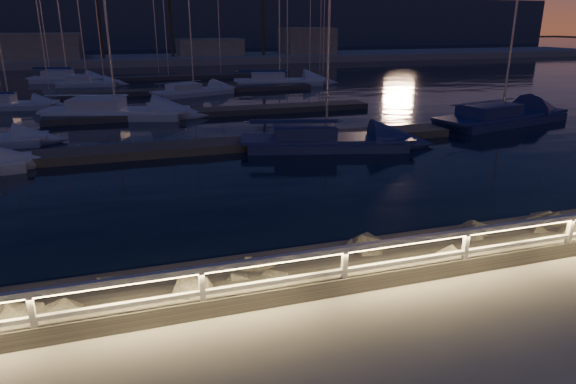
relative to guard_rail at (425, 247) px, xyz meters
name	(u,v)px	position (x,y,z in m)	size (l,w,h in m)	color
ground	(425,278)	(0.07, 0.00, -0.77)	(400.00, 400.00, 0.00)	gray
harbor_water	(205,108)	(0.07, 31.22, -1.74)	(400.00, 440.00, 0.60)	black
guard_rail	(425,247)	(0.00, 0.00, 0.00)	(44.11, 0.12, 1.06)	silver
riprap	(416,253)	(0.89, 1.71, -1.04)	(40.43, 2.89, 1.39)	#676458
floating_docks	(202,99)	(0.07, 32.50, -1.17)	(22.00, 36.00, 0.40)	#564D47
far_shore	(158,57)	(-0.06, 74.05, -0.48)	(160.00, 14.00, 5.20)	gray
distant_hills	(44,24)	(-22.06, 133.69, 3.96)	(230.00, 37.50, 18.00)	#374356
sailboat_c	(322,140)	(3.34, 14.65, -0.93)	(8.81, 4.56, 14.40)	navy
sailboat_d	(499,116)	(16.31, 17.35, -0.91)	(10.22, 5.09, 16.66)	navy
sailboat_g	(112,111)	(-6.73, 26.78, -0.90)	(9.69, 5.21, 15.85)	silver
sailboat_i	(86,82)	(-9.24, 45.83, -0.98)	(6.24, 2.63, 10.37)	silver
sailboat_j	(7,104)	(-14.01, 32.98, -0.98)	(6.75, 3.09, 11.11)	silver
sailboat_k	(192,91)	(-0.21, 36.14, -0.97)	(7.60, 4.64, 12.52)	silver
sailboat_l	(277,80)	(9.04, 41.30, -0.93)	(9.46, 4.55, 15.43)	silver
sailboat_m	(66,78)	(-11.36, 49.91, -0.91)	(8.01, 4.46, 13.24)	silver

